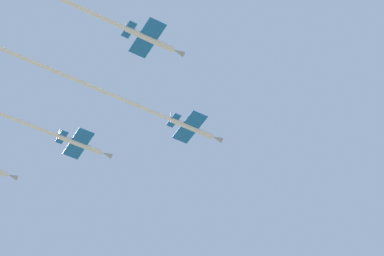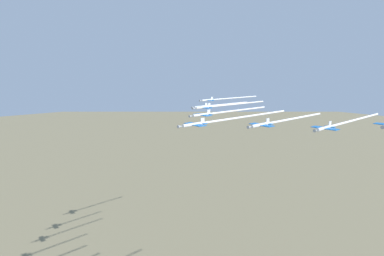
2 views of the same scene
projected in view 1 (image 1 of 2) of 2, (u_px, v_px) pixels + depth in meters
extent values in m
cylinder|color=white|center=(192.00, 128.00, 150.75)|extent=(9.84, 1.25, 1.20)
cone|color=#9EA3AD|center=(217.00, 138.00, 152.80)|extent=(2.19, 1.15, 1.14)
cube|color=blue|center=(190.00, 127.00, 150.53)|extent=(3.54, 8.76, 0.20)
cube|color=blue|center=(174.00, 120.00, 149.28)|extent=(1.55, 3.72, 0.20)
cube|color=white|center=(174.00, 117.00, 150.03)|extent=(1.75, 0.18, 1.97)
cylinder|color=white|center=(49.00, 69.00, 140.06)|extent=(52.80, 1.12, 0.84)
cylinder|color=white|center=(81.00, 144.00, 153.88)|extent=(9.84, 1.25, 1.20)
cone|color=#9EA3AD|center=(107.00, 154.00, 155.93)|extent=(2.19, 1.15, 1.14)
cube|color=blue|center=(78.00, 144.00, 153.65)|extent=(3.54, 8.76, 0.20)
cube|color=blue|center=(62.00, 137.00, 152.41)|extent=(1.55, 3.72, 0.20)
cube|color=white|center=(63.00, 134.00, 153.15)|extent=(1.75, 0.18, 1.97)
cylinder|color=white|center=(150.00, 39.00, 135.42)|extent=(9.84, 1.25, 1.20)
cone|color=#9EA3AD|center=(178.00, 52.00, 137.47)|extent=(2.19, 1.15, 1.14)
cube|color=blue|center=(147.00, 38.00, 135.20)|extent=(3.54, 8.76, 0.20)
cube|color=blue|center=(129.00, 30.00, 133.95)|extent=(1.55, 3.72, 0.20)
cube|color=white|center=(130.00, 27.00, 134.70)|extent=(1.75, 0.18, 1.97)
cone|color=#9EA3AD|center=(12.00, 176.00, 159.52)|extent=(2.19, 1.15, 1.14)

